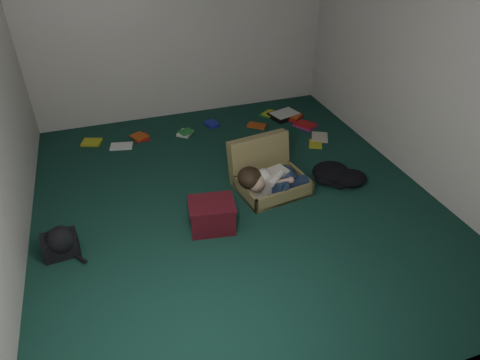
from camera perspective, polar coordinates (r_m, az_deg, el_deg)
floor at (r=4.46m, az=-0.62°, el=-2.70°), size 4.50×4.50×0.00m
wall_back at (r=5.92m, az=-8.01°, el=20.39°), size 4.50×0.00×4.50m
wall_front at (r=2.10m, az=19.00°, el=-8.99°), size 4.50×0.00×4.50m
wall_right at (r=4.80m, az=23.41°, el=14.81°), size 0.00×4.50×4.50m
suitcase at (r=4.61m, az=3.63°, el=0.89°), size 0.79×0.77×0.51m
person at (r=4.44m, az=4.25°, el=0.08°), size 0.77×0.37×0.32m
maroon_bin at (r=4.04m, az=-3.75°, el=-4.70°), size 0.47×0.40×0.29m
backpack at (r=4.10m, az=-22.84°, el=-7.91°), size 0.39×0.32×0.22m
clothing_pile at (r=4.84m, az=12.89°, el=0.70°), size 0.58×0.53×0.15m
paper_tray at (r=6.19m, az=5.97°, el=8.64°), size 0.48×0.41×0.06m
book_scatter at (r=5.75m, az=-1.36°, el=6.52°), size 3.04×1.25×0.02m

